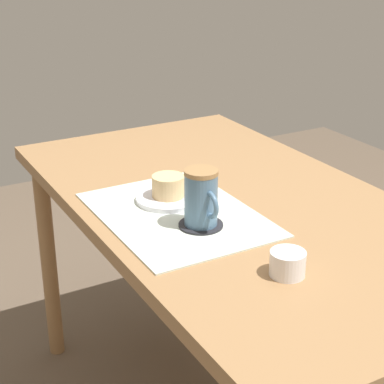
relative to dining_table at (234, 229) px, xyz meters
The scene contains 7 objects.
dining_table is the anchor object (origin of this frame).
placemat 0.18m from the dining_table, 87.63° to the right, with size 0.45×0.33×0.00m, color silver.
pastry_plate 0.18m from the dining_table, 115.28° to the right, with size 0.16×0.16×0.01m, color white.
pastry 0.20m from the dining_table, 115.28° to the right, with size 0.08×0.08×0.05m, color #E5BC7F.
coffee_coaster 0.19m from the dining_table, 58.42° to the right, with size 0.10×0.10×0.01m, color #232328.
coffee_mug 0.23m from the dining_table, 57.78° to the right, with size 0.11×0.08×0.13m.
sugar_bowl 0.38m from the dining_table, 16.80° to the right, with size 0.07×0.07×0.05m, color white.
Camera 1 is at (1.21, -0.79, 1.36)m, focal length 60.00 mm.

